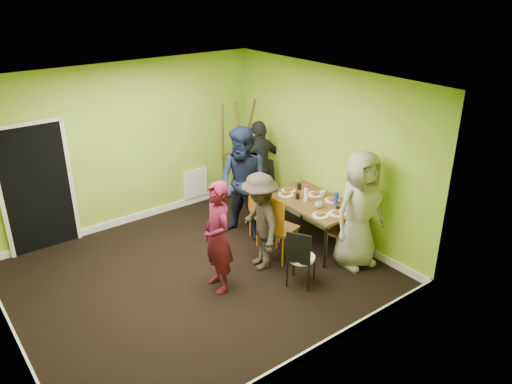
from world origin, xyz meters
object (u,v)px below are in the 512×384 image
chair_left_far (259,207)px  orange_bottle (303,193)px  chair_back_end (265,177)px  person_front_end (360,210)px  dining_table (314,204)px  chair_left_near (277,224)px  chair_bentwood (300,256)px  blue_bottle (336,198)px  easel (236,150)px  person_standing (218,237)px  thermos (306,194)px  person_left_far (244,184)px  person_back_end (260,166)px  chair_front_end (346,229)px  person_left_near (260,222)px

chair_left_far → orange_bottle: chair_left_far is taller
chair_back_end → person_front_end: bearing=88.1°
dining_table → chair_left_near: bearing=-175.2°
chair_bentwood → blue_bottle: blue_bottle is taller
easel → person_front_end: easel is taller
dining_table → chair_left_far: bearing=137.6°
blue_bottle → person_standing: person_standing is taller
chair_bentwood → person_standing: size_ratio=0.56×
chair_bentwood → thermos: 1.32m
chair_back_end → easel: 0.93m
person_left_far → person_front_end: (0.84, -1.71, -0.04)m
easel → person_standing: (-2.03, -2.45, -0.15)m
chair_left_far → chair_left_near: (-0.17, -0.66, 0.00)m
dining_table → person_front_end: 0.91m
person_back_end → person_front_end: 2.44m
chair_back_end → dining_table: bearing=84.4°
person_left_far → chair_back_end: bearing=98.8°
dining_table → person_standing: person_standing is taller
dining_table → chair_front_end: size_ratio=1.73×
person_standing → person_left_far: size_ratio=0.85×
chair_bentwood → chair_left_far: bearing=133.9°
easel → person_front_end: bearing=-90.4°
person_left_near → person_front_end: size_ratio=0.83×
easel → person_left_far: (-0.87, -1.46, -0.01)m
dining_table → chair_front_end: (0.08, -0.64, -0.21)m
chair_bentwood → person_front_end: 1.16m
orange_bottle → person_left_near: person_left_near is taller
person_standing → dining_table: bearing=103.0°
blue_bottle → person_front_end: size_ratio=0.11×
chair_left_near → person_standing: bearing=-99.9°
chair_left_near → dining_table: bearing=80.0°
chair_front_end → orange_bottle: 0.95m
blue_bottle → person_standing: size_ratio=0.12×
chair_front_end → thermos: size_ratio=3.65×
chair_bentwood → person_back_end: (1.11, 2.37, 0.35)m
dining_table → person_back_end: size_ratio=0.89×
person_standing → person_left_near: 0.81m
thermos → person_left_near: person_left_near is taller
chair_left_far → person_left_far: 0.43m
chair_left_far → orange_bottle: bearing=82.1°
person_front_end → easel: bearing=94.9°
chair_left_near → chair_front_end: chair_left_near is taller
chair_left_far → blue_bottle: size_ratio=5.63×
chair_left_near → chair_bentwood: bearing=-28.8°
orange_bottle → person_left_near: size_ratio=0.06×
orange_bottle → person_left_near: (-1.13, -0.32, -0.04)m
dining_table → person_standing: (-1.93, -0.16, 0.11)m
orange_bottle → person_standing: (-1.93, -0.42, 0.01)m
dining_table → chair_bentwood: size_ratio=1.69×
person_front_end → orange_bottle: bearing=99.3°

